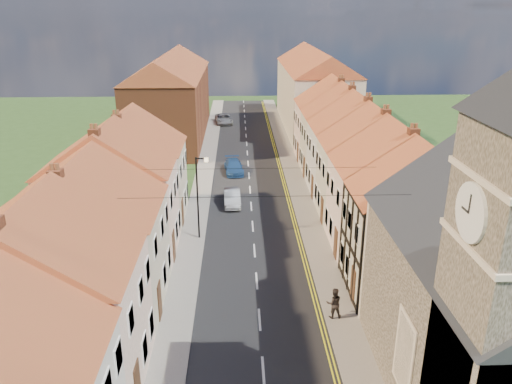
{
  "coord_description": "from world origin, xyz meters",
  "views": [
    {
      "loc": [
        -1.01,
        -12.5,
        15.77
      ],
      "look_at": [
        0.18,
        20.11,
        3.5
      ],
      "focal_mm": 35.0,
      "sensor_mm": 36.0,
      "label": 1
    }
  ],
  "objects_px": {
    "car_distant": "(224,119)",
    "pedestrian_right": "(334,303)",
    "lamppost": "(199,193)",
    "car_mid": "(232,197)",
    "car_far": "(234,167)"
  },
  "relations": [
    {
      "from": "car_distant",
      "to": "pedestrian_right",
      "type": "distance_m",
      "value": 47.72
    },
    {
      "from": "car_mid",
      "to": "car_distant",
      "type": "xyz_separation_m",
      "value": [
        -1.43,
        30.61,
        0.04
      ]
    },
    {
      "from": "car_mid",
      "to": "car_distant",
      "type": "relative_size",
      "value": 0.79
    },
    {
      "from": "car_distant",
      "to": "pedestrian_right",
      "type": "bearing_deg",
      "value": -88.77
    },
    {
      "from": "car_mid",
      "to": "car_distant",
      "type": "distance_m",
      "value": 30.64
    },
    {
      "from": "pedestrian_right",
      "to": "lamppost",
      "type": "bearing_deg",
      "value": -54.43
    },
    {
      "from": "lamppost",
      "to": "car_distant",
      "type": "distance_m",
      "value": 37.28
    },
    {
      "from": "car_mid",
      "to": "lamppost",
      "type": "bearing_deg",
      "value": -111.18
    },
    {
      "from": "car_far",
      "to": "pedestrian_right",
      "type": "height_order",
      "value": "pedestrian_right"
    },
    {
      "from": "lamppost",
      "to": "car_distant",
      "type": "relative_size",
      "value": 1.24
    },
    {
      "from": "lamppost",
      "to": "car_far",
      "type": "xyz_separation_m",
      "value": [
        2.31,
        15.08,
        -2.92
      ]
    },
    {
      "from": "car_far",
      "to": "pedestrian_right",
      "type": "bearing_deg",
      "value": -83.32
    },
    {
      "from": "lamppost",
      "to": "car_far",
      "type": "relative_size",
      "value": 1.41
    },
    {
      "from": "lamppost",
      "to": "car_far",
      "type": "distance_m",
      "value": 15.53
    },
    {
      "from": "car_distant",
      "to": "lamppost",
      "type": "bearing_deg",
      "value": -98.38
    }
  ]
}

